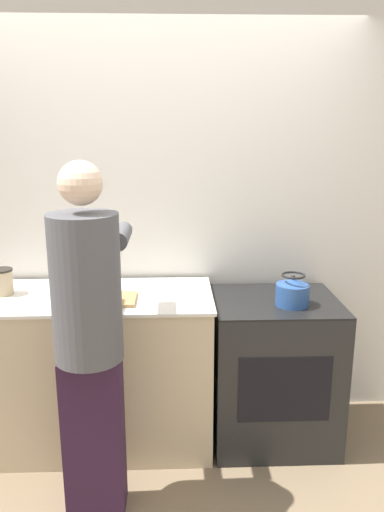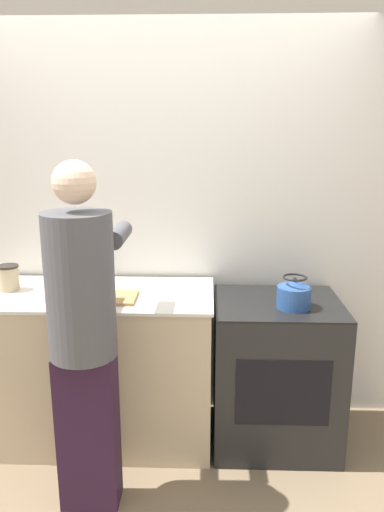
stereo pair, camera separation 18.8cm
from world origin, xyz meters
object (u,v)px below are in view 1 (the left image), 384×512
Objects in this scene: cutting_board at (105,300)px; bowl_prep at (87,281)px; person at (89,332)px; canister_jar at (2,282)px; knife at (94,297)px; kettle at (292,292)px; oven at (273,369)px.

bowl_prep is at bearing 116.72° from cutting_board.
person reaches higher than canister_jar.
knife is 1.36× the size of canister_jar.
knife is 1.09× the size of kettle.
kettle is (1.05, 0.01, 0.02)m from cutting_board.
canister_jar reaches higher than knife.
person is 9.16× the size of kettle.
bowl_prep is (-1.13, 0.18, 0.52)m from oven.
cutting_board is at bearing 88.50° from person.
knife is 0.56m from canister_jar.
cutting_board is 2.12× the size of bowl_prep.
person is 0.46m from cutting_board.
person is at bearing -91.50° from cutting_board.
canister_jar reaches higher than bowl_prep.
oven is 4.71× the size of kettle.
oven is at bearing 29.60° from person.
kettle is at bearing -4.31° from canister_jar.
canister_jar is at bearing -162.30° from bowl_prep.
bowl_prep is at bearing 17.70° from canister_jar.
canister_jar is (-0.54, 0.12, 0.06)m from knife.
kettle is 1.66m from canister_jar.
person is at bearing -79.96° from bowl_prep.
knife is at bearing 162.91° from cutting_board.
kettle is (1.11, -0.00, 0.01)m from knife.
bowl_prep is 0.48m from canister_jar.
knife is at bearing -175.01° from oven.
kettle is (0.07, -0.09, 0.52)m from oven.
bowl_prep reaches higher than cutting_board.
person is at bearing -45.42° from canister_jar.
canister_jar is at bearing 134.58° from person.
oven is at bearing -1.10° from canister_jar.
person is at bearing -156.11° from kettle.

